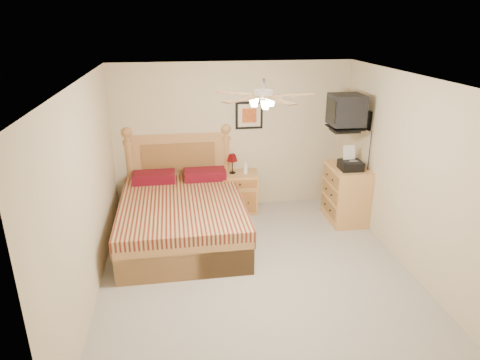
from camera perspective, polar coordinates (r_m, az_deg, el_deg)
The scene contains 17 objects.
floor at distance 5.75m, azimuth 2.28°, elevation -12.34°, with size 4.50×4.50×0.00m, color #9F9990.
ceiling at distance 4.86m, azimuth 2.70°, elevation 13.18°, with size 4.00×4.50×0.04m, color white.
wall_back at distance 7.29m, azimuth -0.92°, elevation 5.75°, with size 4.00×0.04×2.50m, color beige.
wall_front at distance 3.26m, azimuth 10.32°, elevation -15.16°, with size 4.00×0.04×2.50m, color beige.
wall_left at distance 5.20m, azimuth -19.74°, elevation -1.85°, with size 0.04×4.50×2.50m, color beige.
wall_right at distance 5.88m, azimuth 21.97°, elevation 0.46°, with size 0.04×4.50×2.50m, color beige.
bed at distance 6.31m, azimuth -7.86°, elevation -1.69°, with size 1.76×2.31×1.50m, color #B38345, non-canonical shape.
nightstand at distance 7.36m, azimuth -0.12°, elevation -1.58°, with size 0.63×0.47×0.68m, color tan.
table_lamp at distance 7.19m, azimuth -1.04°, elevation 2.21°, with size 0.18×0.18×0.34m, color #5C080A, non-canonical shape.
lotion_bottle at distance 7.18m, azimuth 0.74°, elevation 1.64°, with size 0.08×0.08×0.21m, color white.
framed_picture at distance 7.22m, azimuth 1.23°, elevation 8.63°, with size 0.46×0.04×0.46m, color black.
dresser at distance 7.17m, azimuth 13.94°, elevation -1.78°, with size 0.55×0.79×0.93m, color #C38B46.
fax_machine at distance 6.84m, azimuth 14.61°, elevation 2.78°, with size 0.34×0.36×0.36m, color black, non-canonical shape.
magazine_lower at distance 7.22m, azimuth 13.35°, elevation 2.46°, with size 0.19×0.25×0.02m, color #C2B999.
magazine_upper at distance 7.22m, azimuth 13.28°, elevation 2.65°, with size 0.20×0.27×0.02m, color tan.
wall_tv at distance 6.77m, azimuth 15.17°, elevation 8.73°, with size 0.56×0.46×0.58m, color black, non-canonical shape.
ceiling_fan at distance 4.69m, azimuth 3.16°, elevation 11.15°, with size 1.14×1.14×0.28m, color white, non-canonical shape.
Camera 1 is at (-0.95, -4.72, 3.14)m, focal length 32.00 mm.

